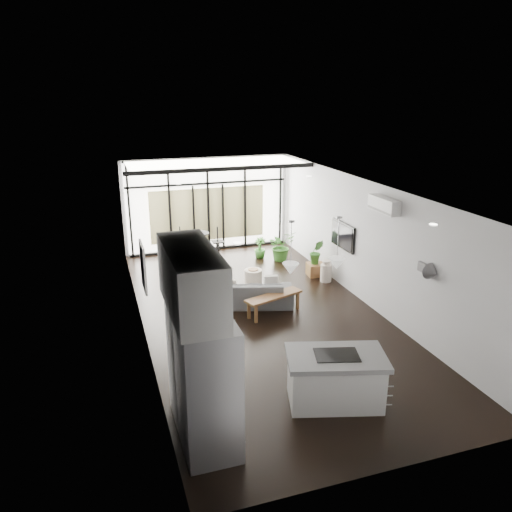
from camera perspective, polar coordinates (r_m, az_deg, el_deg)
floor at (r=11.00m, az=0.49°, el=-6.66°), size 5.00×10.00×0.00m
ceiling at (r=10.13m, az=0.53°, el=7.83°), size 5.00×10.00×0.00m
wall_left at (r=10.01m, az=-13.19°, el=-1.12°), size 0.02×10.00×2.80m
wall_right at (r=11.49m, az=12.41°, el=1.49°), size 0.02×10.00×2.80m
wall_back at (r=15.14m, az=-5.58°, el=5.91°), size 5.00×0.02×2.80m
wall_front at (r=6.37m, az=15.45°, el=-13.22°), size 5.00×0.02×2.80m
glazing at (r=15.02m, az=-5.48°, el=5.82°), size 5.00×0.20×2.80m
skylight at (r=13.93m, az=-4.83°, el=10.57°), size 4.70×1.90×0.06m
neighbour_building at (r=15.16m, az=-5.50°, el=4.77°), size 3.50×0.02×1.60m
island at (r=8.06m, az=9.04°, el=-13.68°), size 1.70×1.28×0.83m
cooktop at (r=7.85m, az=9.20°, el=-11.09°), size 0.77×0.61×0.01m
fridge at (r=6.81m, az=-5.47°, el=-14.82°), size 0.73×0.91×1.89m
appliance_column at (r=7.31m, az=-7.25°, el=-9.26°), size 0.67×0.70×2.58m
upper_cabinets at (r=6.46m, az=-7.40°, el=-2.77°), size 0.62×1.75×0.86m
pendant_left at (r=7.80m, az=3.96°, el=-1.46°), size 0.26×0.26×0.18m
pendant_right at (r=8.12m, az=9.21°, el=-0.85°), size 0.26×0.26×0.18m
sofa at (r=11.31m, az=-0.84°, el=-3.76°), size 2.08×1.12×0.78m
console_bench at (r=10.94m, az=2.04°, el=-5.55°), size 1.40×0.76×0.44m
pouf at (r=12.63m, az=-0.33°, el=-2.36°), size 0.47×0.47×0.36m
crate at (r=13.26m, az=6.84°, el=-1.54°), size 0.47×0.47×0.32m
plant_tall at (r=14.31m, az=2.88°, el=0.81°), size 0.97×1.03×0.66m
plant_med at (r=14.53m, az=0.44°, el=0.44°), size 0.60×0.70×0.34m
plant_crate at (r=13.16m, az=6.90°, el=-0.28°), size 0.53×0.73×0.29m
milk_can at (r=12.84m, az=8.01°, el=-1.69°), size 0.32×0.32×0.57m
bistro_set at (r=14.72m, az=-6.53°, el=1.31°), size 1.59×1.06×0.71m
tv at (r=12.33m, az=9.90°, el=2.33°), size 0.05×1.10×0.65m
ac_unit at (r=10.51m, az=14.42°, el=5.69°), size 0.22×0.90×0.30m
framed_art at (r=9.49m, az=-12.78°, el=-1.21°), size 0.04×0.70×0.90m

